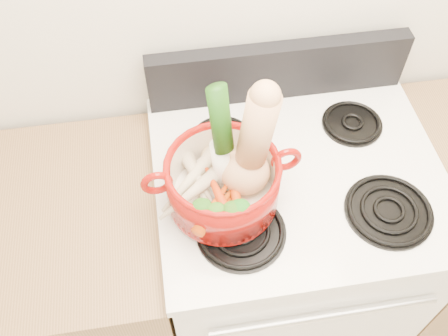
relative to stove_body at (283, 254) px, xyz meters
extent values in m
cube|color=white|center=(0.00, 0.00, 0.00)|extent=(0.76, 0.65, 0.92)
cube|color=white|center=(0.00, 0.00, 0.47)|extent=(0.78, 0.67, 0.03)
cube|color=black|center=(0.00, 0.30, 0.58)|extent=(0.76, 0.05, 0.18)
cylinder|color=silver|center=(0.00, -0.34, 0.32)|extent=(0.60, 0.02, 0.02)
cylinder|color=black|center=(-0.19, -0.16, 0.50)|extent=(0.22, 0.22, 0.02)
cylinder|color=black|center=(0.19, -0.16, 0.50)|extent=(0.22, 0.22, 0.02)
cylinder|color=black|center=(-0.19, 0.14, 0.50)|extent=(0.17, 0.17, 0.02)
cylinder|color=black|center=(0.19, 0.14, 0.50)|extent=(0.17, 0.17, 0.02)
cylinder|color=maroon|center=(-0.22, -0.06, 0.58)|extent=(0.30, 0.30, 0.14)
torus|color=maroon|center=(-0.38, -0.07, 0.62)|extent=(0.08, 0.02, 0.08)
torus|color=maroon|center=(-0.06, -0.05, 0.62)|extent=(0.08, 0.02, 0.08)
cylinder|color=white|center=(-0.22, -0.04, 0.70)|extent=(0.09, 0.12, 0.32)
ellipsoid|color=tan|center=(-0.22, 0.04, 0.56)|extent=(0.10, 0.08, 0.05)
cone|color=beige|center=(-0.28, -0.04, 0.56)|extent=(0.08, 0.21, 0.06)
cone|color=beige|center=(-0.30, -0.04, 0.57)|extent=(0.18, 0.18, 0.06)
cone|color=beige|center=(-0.28, -0.03, 0.57)|extent=(0.10, 0.18, 0.05)
cone|color=beige|center=(-0.31, -0.09, 0.58)|extent=(0.17, 0.13, 0.05)
cone|color=#CB440A|center=(-0.22, -0.12, 0.55)|extent=(0.10, 0.15, 0.04)
cone|color=#CF4B0A|center=(-0.24, -0.13, 0.56)|extent=(0.13, 0.13, 0.04)
cone|color=#BB4609|center=(-0.20, -0.10, 0.57)|extent=(0.04, 0.19, 0.05)
cone|color=red|center=(-0.25, -0.13, 0.57)|extent=(0.12, 0.14, 0.05)
cone|color=#C43409|center=(-0.24, -0.11, 0.58)|extent=(0.07, 0.18, 0.05)
camera|label=1|loc=(-0.33, -0.75, 1.57)|focal=40.00mm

